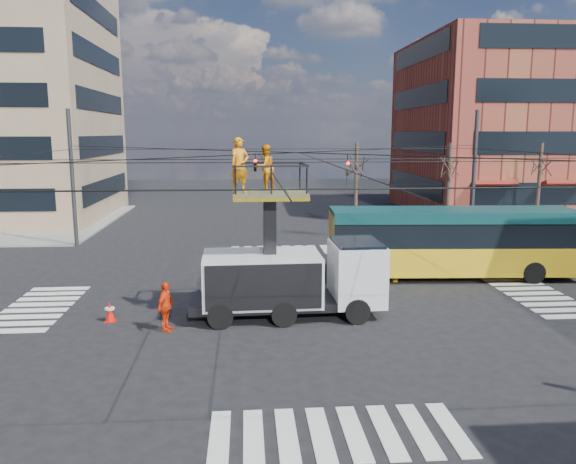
{
  "coord_description": "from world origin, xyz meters",
  "views": [
    {
      "loc": [
        -1.98,
        -21.46,
        6.65
      ],
      "look_at": [
        -0.22,
        1.61,
        2.54
      ],
      "focal_mm": 35.0,
      "sensor_mm": 36.0,
      "label": 1
    }
  ],
  "objects_px": {
    "utility_truck": "(292,261)",
    "flagger": "(395,264)",
    "city_bus": "(452,241)",
    "worker_ground": "(166,307)",
    "traffic_cone": "(110,311)"
  },
  "relations": [
    {
      "from": "utility_truck",
      "to": "worker_ground",
      "type": "bearing_deg",
      "value": -164.55
    },
    {
      "from": "utility_truck",
      "to": "flagger",
      "type": "height_order",
      "value": "utility_truck"
    },
    {
      "from": "city_bus",
      "to": "worker_ground",
      "type": "distance_m",
      "value": 13.78
    },
    {
      "from": "utility_truck",
      "to": "city_bus",
      "type": "xyz_separation_m",
      "value": [
        7.84,
        4.97,
        -0.35
      ]
    },
    {
      "from": "city_bus",
      "to": "traffic_cone",
      "type": "height_order",
      "value": "city_bus"
    },
    {
      "from": "city_bus",
      "to": "flagger",
      "type": "bearing_deg",
      "value": -165.16
    },
    {
      "from": "utility_truck",
      "to": "city_bus",
      "type": "height_order",
      "value": "utility_truck"
    },
    {
      "from": "city_bus",
      "to": "worker_ground",
      "type": "relative_size",
      "value": 6.64
    },
    {
      "from": "traffic_cone",
      "to": "worker_ground",
      "type": "height_order",
      "value": "worker_ground"
    },
    {
      "from": "traffic_cone",
      "to": "worker_ground",
      "type": "distance_m",
      "value": 2.47
    },
    {
      "from": "flagger",
      "to": "utility_truck",
      "type": "bearing_deg",
      "value": -48.33
    },
    {
      "from": "city_bus",
      "to": "worker_ground",
      "type": "height_order",
      "value": "city_bus"
    },
    {
      "from": "city_bus",
      "to": "worker_ground",
      "type": "xyz_separation_m",
      "value": [
        -12.22,
        -6.31,
        -0.87
      ]
    },
    {
      "from": "traffic_cone",
      "to": "flagger",
      "type": "distance_m",
      "value": 12.44
    },
    {
      "from": "utility_truck",
      "to": "worker_ground",
      "type": "distance_m",
      "value": 4.75
    }
  ]
}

